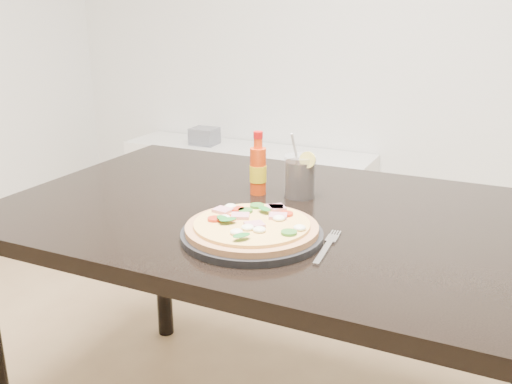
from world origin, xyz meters
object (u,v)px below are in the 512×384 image
at_px(plate, 252,235).
at_px(cola_cup, 300,177).
at_px(media_console, 246,191).
at_px(hot_sauce_bottle, 258,169).
at_px(pizza, 252,226).
at_px(dining_table, 276,239).
at_px(fork, 328,246).

distance_m(plate, cola_cup, 0.32).
xyz_separation_m(cola_cup, media_console, (-0.84, 1.35, -0.55)).
xyz_separation_m(hot_sauce_bottle, media_console, (-0.72, 1.38, -0.57)).
height_order(pizza, cola_cup, cola_cup).
bearing_deg(dining_table, fork, -41.74).
distance_m(plate, media_console, 1.94).
height_order(dining_table, fork, fork).
relative_size(dining_table, pizza, 4.74).
bearing_deg(plate, fork, 8.65).
height_order(fork, media_console, fork).
bearing_deg(hot_sauce_bottle, media_console, 117.67).
bearing_deg(fork, media_console, 116.75).
bearing_deg(pizza, cola_cup, 92.00).
relative_size(dining_table, fork, 7.42).
bearing_deg(cola_cup, fork, -58.62).
relative_size(plate, cola_cup, 1.80).
height_order(pizza, media_console, pizza).
bearing_deg(pizza, media_console, 116.85).
bearing_deg(media_console, fork, -58.37).
height_order(plate, media_console, plate).
distance_m(dining_table, pizza, 0.23).
distance_m(dining_table, cola_cup, 0.18).
bearing_deg(plate, hot_sauce_bottle, 112.76).
xyz_separation_m(dining_table, cola_cup, (0.02, 0.12, 0.14)).
bearing_deg(cola_cup, pizza, -88.00).
relative_size(pizza, cola_cup, 1.68).
xyz_separation_m(fork, media_console, (-1.01, 1.65, -0.50)).
bearing_deg(pizza, plate, -73.45).
bearing_deg(media_console, dining_table, -60.93).
bearing_deg(fork, cola_cup, 116.50).
distance_m(hot_sauce_bottle, cola_cup, 0.12).
xyz_separation_m(hot_sauce_bottle, cola_cup, (0.11, 0.03, -0.02)).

